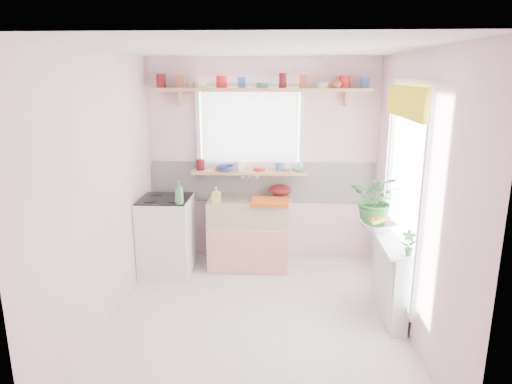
{
  "coord_description": "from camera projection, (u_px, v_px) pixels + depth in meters",
  "views": [
    {
      "loc": [
        0.21,
        -3.94,
        2.29
      ],
      "look_at": [
        -0.02,
        0.55,
        1.13
      ],
      "focal_mm": 32.0,
      "sensor_mm": 36.0,
      "label": 1
    }
  ],
  "objects": [
    {
      "name": "herb_pot",
      "position": [
        409.0,
        243.0,
        3.91
      ],
      "size": [
        0.13,
        0.09,
        0.23
      ],
      "primitive_type": "imported",
      "rotation": [
        0.0,
        0.0,
        -0.08
      ],
      "color": "#305E25",
      "rests_on": "radiator_ledge"
    },
    {
      "name": "shelf_vase",
      "position": [
        337.0,
        82.0,
        5.16
      ],
      "size": [
        0.14,
        0.14,
        0.14
      ],
      "primitive_type": "imported",
      "rotation": [
        0.0,
        0.0,
        0.1
      ],
      "color": "#984A2E",
      "rests_on": "pine_shelf"
    },
    {
      "name": "fruit_bowl",
      "position": [
        378.0,
        226.0,
        4.58
      ],
      "size": [
        0.44,
        0.44,
        0.08
      ],
      "primitive_type": "imported",
      "rotation": [
        0.0,
        0.0,
        0.4
      ],
      "color": "silver",
      "rests_on": "radiator_ledge"
    },
    {
      "name": "cooker",
      "position": [
        167.0,
        235.0,
        5.35
      ],
      "size": [
        0.58,
        0.58,
        0.93
      ],
      "color": "white",
      "rests_on": "ground"
    },
    {
      "name": "sink_unit",
      "position": [
        249.0,
        232.0,
        5.54
      ],
      "size": [
        0.95,
        0.65,
        1.11
      ],
      "color": "white",
      "rests_on": "ground"
    },
    {
      "name": "sill_crockery",
      "position": [
        245.0,
        166.0,
        5.53
      ],
      "size": [
        1.35,
        0.11,
        0.12
      ],
      "color": "#590F14",
      "rests_on": "windowsill"
    },
    {
      "name": "radiator_ledge",
      "position": [
        390.0,
        276.0,
        4.42
      ],
      "size": [
        0.22,
        0.95,
        0.78
      ],
      "color": "white",
      "rests_on": "ground"
    },
    {
      "name": "colander",
      "position": [
        280.0,
        190.0,
        5.6
      ],
      "size": [
        0.37,
        0.37,
        0.13
      ],
      "primitive_type": "ellipsoid",
      "rotation": [
        0.0,
        0.0,
        -0.38
      ],
      "color": "maroon",
      "rests_on": "sink_unit"
    },
    {
      "name": "room",
      "position": [
        322.0,
        164.0,
        4.84
      ],
      "size": [
        3.2,
        3.2,
        3.2
      ],
      "color": "white",
      "rests_on": "ground"
    },
    {
      "name": "cooker_bottle",
      "position": [
        179.0,
        192.0,
        4.98
      ],
      "size": [
        0.1,
        0.1,
        0.26
      ],
      "primitive_type": "imported",
      "rotation": [
        0.0,
        0.0,
        0.01
      ],
      "color": "#478E59",
      "rests_on": "cooker"
    },
    {
      "name": "sill_bowl",
      "position": [
        225.0,
        168.0,
        5.49
      ],
      "size": [
        0.24,
        0.24,
        0.07
      ],
      "primitive_type": "imported",
      "rotation": [
        0.0,
        0.0,
        0.1
      ],
      "color": "#2D3F93",
      "rests_on": "windowsill"
    },
    {
      "name": "fruit",
      "position": [
        379.0,
        220.0,
        4.57
      ],
      "size": [
        0.2,
        0.14,
        0.1
      ],
      "color": "orange",
      "rests_on": "fruit_bowl"
    },
    {
      "name": "sill_cup",
      "position": [
        285.0,
        166.0,
        5.56
      ],
      "size": [
        0.12,
        0.12,
        0.09
      ],
      "primitive_type": "imported",
      "rotation": [
        0.0,
        0.0,
        0.05
      ],
      "color": "beige",
      "rests_on": "windowsill"
    },
    {
      "name": "shelf_crockery",
      "position": [
        262.0,
        83.0,
        5.26
      ],
      "size": [
        2.47,
        0.11,
        0.12
      ],
      "color": "#590F14",
      "rests_on": "pine_shelf"
    },
    {
      "name": "windowsill",
      "position": [
        250.0,
        172.0,
        5.54
      ],
      "size": [
        1.4,
        0.22,
        0.04
      ],
      "primitive_type": "cube",
      "color": "tan",
      "rests_on": "room"
    },
    {
      "name": "jade_plant",
      "position": [
        377.0,
        200.0,
        4.65
      ],
      "size": [
        0.63,
        0.6,
        0.56
      ],
      "primitive_type": "imported",
      "rotation": [
        0.0,
        0.0,
        -0.42
      ],
      "color": "#245C26",
      "rests_on": "radiator_ledge"
    },
    {
      "name": "dish_tray",
      "position": [
        270.0,
        202.0,
        5.23
      ],
      "size": [
        0.46,
        0.36,
        0.04
      ],
      "primitive_type": "cube",
      "rotation": [
        0.0,
        0.0,
        -0.08
      ],
      "color": "#D25112",
      "rests_on": "sink_unit"
    },
    {
      "name": "soap_bottle_sink",
      "position": [
        216.0,
        195.0,
        5.24
      ],
      "size": [
        0.09,
        0.09,
        0.19
      ],
      "primitive_type": "imported",
      "rotation": [
        0.0,
        0.0,
        -0.06
      ],
      "color": "#DBD861",
      "rests_on": "sink_unit"
    },
    {
      "name": "pine_shelf",
      "position": [
        262.0,
        90.0,
        5.28
      ],
      "size": [
        2.52,
        0.24,
        0.04
      ],
      "primitive_type": "cube",
      "color": "tan",
      "rests_on": "room"
    }
  ]
}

